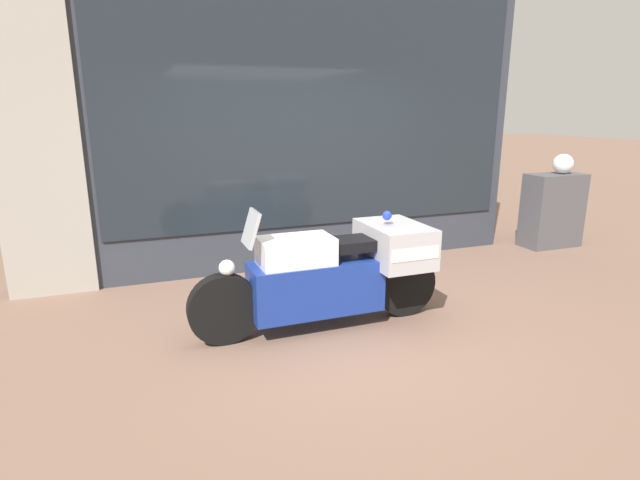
# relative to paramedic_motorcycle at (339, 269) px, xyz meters

# --- Properties ---
(ground_plane) EXTENTS (60.00, 60.00, 0.00)m
(ground_plane) POSITION_rel_paramedic_motorcycle_xyz_m (0.12, 0.05, -0.55)
(ground_plane) COLOR #7A5B4C
(shop_building) EXTENTS (6.38, 0.55, 4.02)m
(shop_building) POSITION_rel_paramedic_motorcycle_xyz_m (-0.30, 2.04, 1.47)
(shop_building) COLOR #333842
(shop_building) RESTS_ON ground
(window_display) EXTENTS (5.04, 0.30, 1.95)m
(window_display) POSITION_rel_paramedic_motorcycle_xyz_m (0.48, 2.07, -0.08)
(window_display) COLOR slate
(window_display) RESTS_ON ground
(paramedic_motorcycle) EXTENTS (2.41, 0.79, 1.16)m
(paramedic_motorcycle) POSITION_rel_paramedic_motorcycle_xyz_m (0.00, 0.00, 0.00)
(paramedic_motorcycle) COLOR black
(paramedic_motorcycle) RESTS_ON ground
(utility_cabinet) EXTENTS (0.86, 0.43, 1.08)m
(utility_cabinet) POSITION_rel_paramedic_motorcycle_xyz_m (4.05, 1.51, -0.01)
(utility_cabinet) COLOR #4C4C51
(utility_cabinet) RESTS_ON ground
(white_helmet) EXTENTS (0.29, 0.29, 0.29)m
(white_helmet) POSITION_rel_paramedic_motorcycle_xyz_m (4.14, 1.50, 0.67)
(white_helmet) COLOR white
(white_helmet) RESTS_ON utility_cabinet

